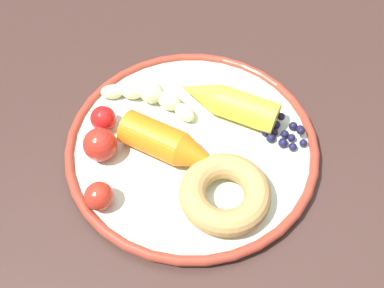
% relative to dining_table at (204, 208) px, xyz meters
% --- Properties ---
extents(dining_table, '(1.28, 0.88, 0.75)m').
position_rel_dining_table_xyz_m(dining_table, '(0.00, 0.00, 0.00)').
color(dining_table, '#3E2923').
rests_on(dining_table, ground_plane).
extents(plate, '(0.32, 0.32, 0.02)m').
position_rel_dining_table_xyz_m(plate, '(0.02, -0.04, 0.09)').
color(plate, silver).
rests_on(plate, dining_table).
extents(banana, '(0.14, 0.06, 0.03)m').
position_rel_dining_table_xyz_m(banana, '(0.08, -0.10, 0.11)').
color(banana, beige).
rests_on(banana, plate).
extents(carrot_orange, '(0.14, 0.09, 0.04)m').
position_rel_dining_table_xyz_m(carrot_orange, '(0.04, -0.02, 0.11)').
color(carrot_orange, orange).
rests_on(carrot_orange, plate).
extents(carrot_yellow, '(0.14, 0.08, 0.04)m').
position_rel_dining_table_xyz_m(carrot_yellow, '(-0.02, -0.10, 0.11)').
color(carrot_yellow, yellow).
rests_on(carrot_yellow, plate).
extents(donut, '(0.11, 0.11, 0.03)m').
position_rel_dining_table_xyz_m(donut, '(-0.02, 0.03, 0.11)').
color(donut, tan).
rests_on(donut, plate).
extents(blueberry_pile, '(0.06, 0.05, 0.02)m').
position_rel_dining_table_xyz_m(blueberry_pile, '(-0.10, -0.06, 0.10)').
color(blueberry_pile, '#191638').
rests_on(blueberry_pile, plate).
extents(tomato_near, '(0.04, 0.04, 0.04)m').
position_rel_dining_table_xyz_m(tomato_near, '(0.13, -0.01, 0.11)').
color(tomato_near, red).
rests_on(tomato_near, plate).
extents(tomato_mid, '(0.03, 0.03, 0.03)m').
position_rel_dining_table_xyz_m(tomato_mid, '(0.14, -0.06, 0.11)').
color(tomato_mid, red).
rests_on(tomato_mid, plate).
extents(tomato_far, '(0.03, 0.03, 0.03)m').
position_rel_dining_table_xyz_m(tomato_far, '(0.12, 0.05, 0.11)').
color(tomato_far, red).
rests_on(tomato_far, plate).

